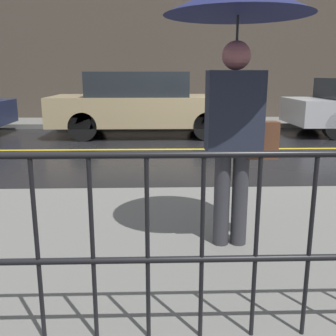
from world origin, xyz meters
The scene contains 7 objects.
ground_plane centered at (0.00, 0.00, 0.00)m, with size 80.00×80.00×0.00m, color black.
sidewalk_near centered at (0.00, -4.89, 0.07)m, with size 28.00×3.18×0.13m.
sidewalk_far centered at (0.00, 4.20, 0.07)m, with size 28.00×1.81×0.13m.
lane_marking centered at (0.00, 0.00, 0.00)m, with size 25.20×0.12×0.01m.
building_storefront centered at (0.00, 5.25, 2.64)m, with size 28.00×0.30×5.29m.
pedestrian centered at (-0.32, -5.01, 1.83)m, with size 1.13×1.13×2.10m.
car_tan centered at (-1.25, 2.01, 0.81)m, with size 4.74×1.92×1.60m.
Camera 1 is at (-0.95, -8.12, 1.55)m, focal length 42.00 mm.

